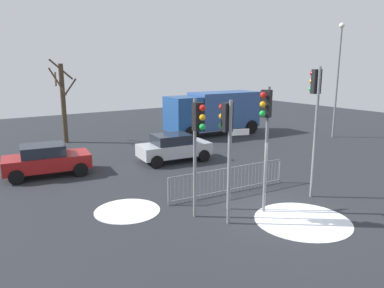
# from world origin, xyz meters

# --- Properties ---
(ground_plane) EXTENTS (60.00, 60.00, 0.00)m
(ground_plane) POSITION_xyz_m (0.00, 0.00, 0.00)
(ground_plane) COLOR #26282D
(traffic_light_rear_left) EXTENTS (0.33, 0.57, 4.03)m
(traffic_light_rear_left) POSITION_xyz_m (-1.85, 0.09, 2.96)
(traffic_light_rear_left) COLOR slate
(traffic_light_rear_left) RESTS_ON ground
(traffic_light_foreground_left) EXTENTS (0.36, 0.56, 5.02)m
(traffic_light_foreground_left) POSITION_xyz_m (2.45, 0.22, 3.66)
(traffic_light_foreground_left) COLOR slate
(traffic_light_foreground_left) RESTS_ON ground
(traffic_light_mid_left) EXTENTS (0.54, 0.38, 4.38)m
(traffic_light_mid_left) POSITION_xyz_m (-0.32, -0.02, 3.21)
(traffic_light_mid_left) COLOR slate
(traffic_light_mid_left) RESTS_ON ground
(traffic_light_rear_right) EXTENTS (0.32, 0.57, 4.02)m
(traffic_light_rear_right) POSITION_xyz_m (-2.46, 0.85, 2.95)
(traffic_light_rear_right) COLOR slate
(traffic_light_rear_right) RESTS_ON ground
(direction_sign_post) EXTENTS (0.76, 0.27, 3.14)m
(direction_sign_post) POSITION_xyz_m (-1.04, 0.89, 1.76)
(direction_sign_post) COLOR slate
(direction_sign_post) RESTS_ON ground
(pedestrian_guard_railing) EXTENTS (5.46, 0.43, 1.07)m
(pedestrian_guard_railing) POSITION_xyz_m (-0.01, 2.19, 0.55)
(pedestrian_guard_railing) COLOR slate
(pedestrian_guard_railing) RESTS_ON ground
(car_red_far) EXTENTS (3.99, 2.34, 1.47)m
(car_red_far) POSITION_xyz_m (-5.61, 8.74, 0.77)
(car_red_far) COLOR maroon
(car_red_far) RESTS_ON ground
(car_silver_trailing) EXTENTS (3.96, 2.25, 1.47)m
(car_silver_trailing) POSITION_xyz_m (0.66, 7.71, 0.77)
(car_silver_trailing) COLOR #B2B5BA
(car_silver_trailing) RESTS_ON ground
(delivery_truck) EXTENTS (7.12, 2.91, 3.10)m
(delivery_truck) POSITION_xyz_m (7.04, 12.71, 1.74)
(delivery_truck) COLOR #33518C
(delivery_truck) RESTS_ON ground
(street_lamp) EXTENTS (0.36, 0.36, 7.84)m
(street_lamp) POSITION_xyz_m (13.58, 7.17, 4.71)
(street_lamp) COLOR slate
(street_lamp) RESTS_ON ground
(bare_tree_centre) EXTENTS (1.68, 1.68, 5.45)m
(bare_tree_centre) POSITION_xyz_m (-2.91, 15.79, 2.79)
(bare_tree_centre) COLOR #473828
(bare_tree_centre) RESTS_ON ground
(snow_patch_kerb) EXTENTS (2.33, 2.33, 0.01)m
(snow_patch_kerb) POSITION_xyz_m (-4.19, 2.73, 0.01)
(snow_patch_kerb) COLOR white
(snow_patch_kerb) RESTS_ON ground
(snow_patch_island) EXTENTS (3.17, 3.17, 0.01)m
(snow_patch_island) POSITION_xyz_m (0.35, -1.26, 0.01)
(snow_patch_island) COLOR white
(snow_patch_island) RESTS_ON ground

